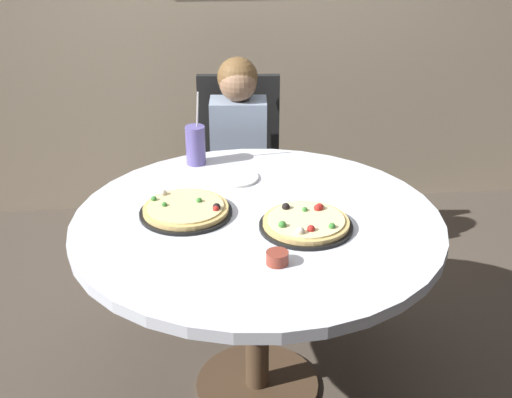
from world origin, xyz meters
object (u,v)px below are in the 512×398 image
(pizza_veggie, at_px, (306,223))
(pizza_cheese, at_px, (186,210))
(diner_child, at_px, (239,187))
(plate_small, at_px, (235,178))
(soda_cup, at_px, (196,145))
(chair_wooden, at_px, (239,163))
(sauce_bowl, at_px, (277,258))
(dining_table, at_px, (257,241))

(pizza_veggie, bearing_deg, pizza_cheese, 160.80)
(diner_child, bearing_deg, plate_small, -95.56)
(pizza_cheese, relative_size, plate_small, 1.81)
(soda_cup, distance_m, plate_small, 0.24)
(chair_wooden, bearing_deg, diner_child, -94.37)
(pizza_veggie, relative_size, plate_small, 1.76)
(diner_child, distance_m, plate_small, 0.56)
(pizza_cheese, bearing_deg, sauce_bowl, -52.20)
(chair_wooden, height_order, soda_cup, soda_cup)
(diner_child, height_order, soda_cup, diner_child)
(diner_child, xyz_separation_m, pizza_cheese, (-0.24, -0.76, 0.28))
(pizza_cheese, distance_m, soda_cup, 0.46)
(diner_child, bearing_deg, pizza_cheese, -107.46)
(diner_child, relative_size, pizza_veggie, 3.41)
(sauce_bowl, height_order, plate_small, sauce_bowl)
(chair_wooden, xyz_separation_m, diner_child, (-0.01, -0.18, -0.05))
(pizza_veggie, distance_m, soda_cup, 0.69)
(sauce_bowl, bearing_deg, pizza_cheese, 127.80)
(pizza_veggie, bearing_deg, sauce_bowl, -119.86)
(dining_table, distance_m, sauce_bowl, 0.32)
(diner_child, height_order, sauce_bowl, diner_child)
(dining_table, height_order, chair_wooden, chair_wooden)
(diner_child, relative_size, plate_small, 6.01)
(pizza_cheese, distance_m, plate_small, 0.34)
(diner_child, height_order, pizza_veggie, diner_child)
(pizza_veggie, distance_m, sauce_bowl, 0.25)
(chair_wooden, height_order, sauce_bowl, chair_wooden)
(chair_wooden, relative_size, pizza_veggie, 3.00)
(dining_table, height_order, diner_child, diner_child)
(soda_cup, relative_size, sauce_bowl, 4.39)
(dining_table, bearing_deg, soda_cup, 111.81)
(pizza_veggie, xyz_separation_m, soda_cup, (-0.36, 0.59, 0.06))
(soda_cup, bearing_deg, plate_small, -48.59)
(sauce_bowl, bearing_deg, dining_table, 95.94)
(diner_child, bearing_deg, sauce_bowl, -88.08)
(pizza_cheese, xyz_separation_m, plate_small, (0.19, 0.28, -0.01))
(diner_child, distance_m, pizza_cheese, 0.85)
(sauce_bowl, bearing_deg, soda_cup, 106.15)
(plate_small, bearing_deg, soda_cup, 131.41)
(dining_table, relative_size, chair_wooden, 1.36)
(soda_cup, xyz_separation_m, plate_small, (0.15, -0.17, -0.08))
(chair_wooden, distance_m, plate_small, 0.70)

